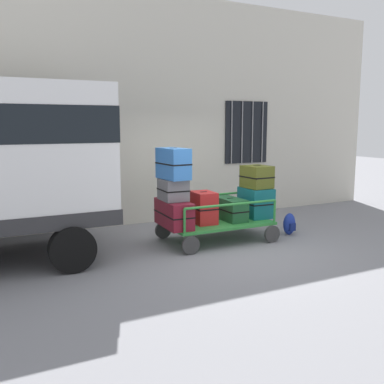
{
  "coord_description": "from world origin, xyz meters",
  "views": [
    {
      "loc": [
        -3.86,
        -6.66,
        2.2
      ],
      "look_at": [
        -0.31,
        0.36,
        0.97
      ],
      "focal_mm": 40.79,
      "sensor_mm": 36.0,
      "label": 1
    }
  ],
  "objects": [
    {
      "name": "cart_railing",
      "position": [
        0.21,
        0.36,
        0.72
      ],
      "size": [
        1.93,
        1.13,
        0.44
      ],
      "color": "#2D8438",
      "rests_on": "luggage_cart"
    },
    {
      "name": "suitcase_left_top",
      "position": [
        -0.69,
        0.35,
        1.51
      ],
      "size": [
        0.43,
        0.72,
        0.55
      ],
      "color": "#3372C6",
      "rests_on": "suitcase_left_middle"
    },
    {
      "name": "suitcase_midright_bottom",
      "position": [
        1.12,
        0.38,
        0.66
      ],
      "size": [
        0.52,
        0.69,
        0.59
      ],
      "color": "#0F5960",
      "rests_on": "luggage_cart"
    },
    {
      "name": "building_wall",
      "position": [
        0.0,
        2.54,
        2.5
      ],
      "size": [
        12.0,
        0.38,
        5.0
      ],
      "color": "beige",
      "rests_on": "ground"
    },
    {
      "name": "suitcase_center_bottom",
      "position": [
        0.52,
        0.37,
        0.58
      ],
      "size": [
        0.38,
        0.78,
        0.43
      ],
      "color": "#194C28",
      "rests_on": "luggage_cart"
    },
    {
      "name": "luggage_cart",
      "position": [
        0.21,
        0.36,
        0.31
      ],
      "size": [
        2.03,
        1.26,
        0.37
      ],
      "color": "#2D8438",
      "rests_on": "ground"
    },
    {
      "name": "suitcase_left_middle",
      "position": [
        -0.69,
        0.37,
        1.04
      ],
      "size": [
        0.45,
        0.58,
        0.39
      ],
      "color": "slate",
      "rests_on": "suitcase_left_bottom"
    },
    {
      "name": "suitcase_midleft_bottom",
      "position": [
        -0.09,
        0.33,
        0.67
      ],
      "size": [
        0.41,
        0.54,
        0.6
      ],
      "color": "#B21E1E",
      "rests_on": "luggage_cart"
    },
    {
      "name": "suitcase_left_bottom",
      "position": [
        -0.69,
        0.34,
        0.61
      ],
      "size": [
        0.46,
        1.0,
        0.48
      ],
      "color": "maroon",
      "rests_on": "luggage_cart"
    },
    {
      "name": "suitcase_midright_middle",
      "position": [
        1.12,
        0.36,
        1.18
      ],
      "size": [
        0.5,
        0.57,
        0.44
      ],
      "color": "#4C5119",
      "rests_on": "suitcase_midright_bottom"
    },
    {
      "name": "ground_plane",
      "position": [
        0.0,
        0.0,
        0.0
      ],
      "size": [
        40.0,
        40.0,
        0.0
      ],
      "primitive_type": "plane",
      "color": "gray"
    },
    {
      "name": "backpack",
      "position": [
        1.73,
        0.07,
        0.22
      ],
      "size": [
        0.27,
        0.22,
        0.44
      ],
      "color": "navy",
      "rests_on": "ground"
    }
  ]
}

